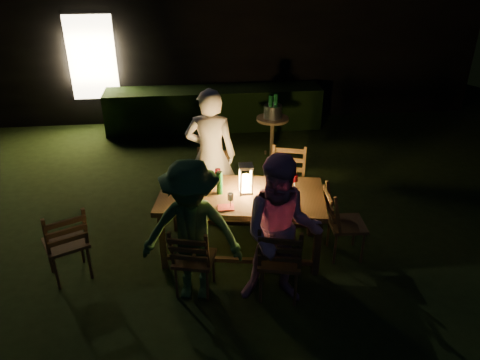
{
  "coord_description": "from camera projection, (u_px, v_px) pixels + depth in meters",
  "views": [
    {
      "loc": [
        -0.95,
        -5.1,
        3.45
      ],
      "look_at": [
        -0.41,
        -0.18,
        0.85
      ],
      "focal_mm": 35.0,
      "sensor_mm": 36.0,
      "label": 1
    }
  ],
  "objects": [
    {
      "name": "bottle_table",
      "position": [
        220.0,
        183.0,
        5.35
      ],
      "size": [
        0.07,
        0.07,
        0.28
      ],
      "primitive_type": "cylinder",
      "color": "#0F471E",
      "rests_on": "dining_table"
    },
    {
      "name": "garden_envelope",
      "position": [
        228.0,
        26.0,
        10.87
      ],
      "size": [
        40.0,
        40.0,
        3.2
      ],
      "color": "black",
      "rests_on": "ground"
    },
    {
      "name": "napkin_left",
      "position": [
        226.0,
        208.0,
        5.13
      ],
      "size": [
        0.18,
        0.14,
        0.01
      ],
      "primitive_type": "cube",
      "color": "red",
      "rests_on": "dining_table"
    },
    {
      "name": "wineglass_e",
      "position": [
        230.0,
        200.0,
        5.1
      ],
      "size": [
        0.06,
        0.06,
        0.18
      ],
      "primitive_type": null,
      "color": "silver",
      "rests_on": "dining_table"
    },
    {
      "name": "chair_end",
      "position": [
        344.0,
        234.0,
        5.57
      ],
      "size": [
        0.47,
        0.44,
        0.95
      ],
      "rotation": [
        0.0,
        0.0,
        -1.61
      ],
      "color": "#533B1B",
      "rests_on": "ground"
    },
    {
      "name": "chair_far_right",
      "position": [
        286.0,
        199.0,
        6.28
      ],
      "size": [
        0.57,
        0.6,
        1.02
      ],
      "rotation": [
        0.0,
        0.0,
        2.85
      ],
      "color": "#533B1B",
      "rests_on": "ground"
    },
    {
      "name": "person_house_side",
      "position": [
        211.0,
        155.0,
        6.1
      ],
      "size": [
        0.72,
        0.54,
        1.8
      ],
      "primitive_type": "imported",
      "rotation": [
        0.0,
        0.0,
        2.97
      ],
      "color": "white",
      "rests_on": "ground"
    },
    {
      "name": "wineglass_d",
      "position": [
        295.0,
        182.0,
        5.49
      ],
      "size": [
        0.06,
        0.06,
        0.18
      ],
      "primitive_type": null,
      "color": "#59070F",
      "rests_on": "dining_table"
    },
    {
      "name": "ice_bucket",
      "position": [
        273.0,
        111.0,
        7.78
      ],
      "size": [
        0.3,
        0.3,
        0.22
      ],
      "primitive_type": "cylinder",
      "color": "#A5A8AD",
      "rests_on": "side_table"
    },
    {
      "name": "plate_far_left",
      "position": [
        197.0,
        183.0,
        5.63
      ],
      "size": [
        0.25,
        0.25,
        0.01
      ],
      "primitive_type": "cylinder",
      "color": "white",
      "rests_on": "dining_table"
    },
    {
      "name": "wineglass_c",
      "position": [
        267.0,
        201.0,
        5.1
      ],
      "size": [
        0.06,
        0.06,
        0.18
      ],
      "primitive_type": null,
      "color": "#59070F",
      "rests_on": "dining_table"
    },
    {
      "name": "chair_far_left",
      "position": [
        212.0,
        197.0,
        6.34
      ],
      "size": [
        0.52,
        0.54,
        0.97
      ],
      "rotation": [
        0.0,
        0.0,
        2.93
      ],
      "color": "#533B1B",
      "rests_on": "ground"
    },
    {
      "name": "chair_spare",
      "position": [
        69.0,
        255.0,
        5.2
      ],
      "size": [
        0.6,
        0.61,
        0.98
      ],
      "rotation": [
        0.0,
        0.0,
        0.44
      ],
      "color": "#533B1B",
      "rests_on": "ground"
    },
    {
      "name": "plate_near_right",
      "position": [
        280.0,
        205.0,
        5.18
      ],
      "size": [
        0.25,
        0.25,
        0.01
      ],
      "primitive_type": "cylinder",
      "color": "white",
      "rests_on": "dining_table"
    },
    {
      "name": "side_table",
      "position": [
        272.0,
        123.0,
        7.87
      ],
      "size": [
        0.54,
        0.54,
        0.73
      ],
      "color": "olive",
      "rests_on": "ground"
    },
    {
      "name": "bottle_bucket_a",
      "position": [
        270.0,
        109.0,
        7.72
      ],
      "size": [
        0.07,
        0.07,
        0.32
      ],
      "primitive_type": "cylinder",
      "color": "#0F471E",
      "rests_on": "side_table"
    },
    {
      "name": "person_opp_left",
      "position": [
        192.0,
        232.0,
        4.7
      ],
      "size": [
        1.11,
        0.76,
        1.59
      ],
      "primitive_type": "imported",
      "rotation": [
        0.0,
        0.0,
        -0.17
      ],
      "color": "#305F2F",
      "rests_on": "ground"
    },
    {
      "name": "lantern",
      "position": [
        246.0,
        180.0,
        5.37
      ],
      "size": [
        0.16,
        0.16,
        0.35
      ],
      "color": "white",
      "rests_on": "dining_table"
    },
    {
      "name": "phone",
      "position": [
        184.0,
        205.0,
        5.17
      ],
      "size": [
        0.14,
        0.07,
        0.01
      ],
      "primitive_type": "cube",
      "color": "black",
      "rests_on": "dining_table"
    },
    {
      "name": "wineglass_b",
      "position": [
        177.0,
        191.0,
        5.3
      ],
      "size": [
        0.06,
        0.06,
        0.18
      ],
      "primitive_type": null,
      "color": "#59070F",
      "rests_on": "dining_table"
    },
    {
      "name": "person_opp_right",
      "position": [
        281.0,
        233.0,
        4.64
      ],
      "size": [
        0.9,
        0.76,
        1.66
      ],
      "primitive_type": "imported",
      "rotation": [
        0.0,
        0.0,
        -0.17
      ],
      "color": "#CA8BB5",
      "rests_on": "ground"
    },
    {
      "name": "dining_table",
      "position": [
        241.0,
        200.0,
        5.44
      ],
      "size": [
        2.04,
        1.26,
        0.79
      ],
      "rotation": [
        0.0,
        0.0,
        -0.17
      ],
      "color": "#533B1B",
      "rests_on": "ground"
    },
    {
      "name": "plate_near_left",
      "position": [
        191.0,
        202.0,
        5.24
      ],
      "size": [
        0.25,
        0.25,
        0.01
      ],
      "primitive_type": "cylinder",
      "color": "white",
      "rests_on": "dining_table"
    },
    {
      "name": "chair_near_left",
      "position": [
        195.0,
        270.0,
        4.99
      ],
      "size": [
        0.51,
        0.53,
        0.92
      ],
      "rotation": [
        0.0,
        0.0,
        -0.26
      ],
      "color": "#533B1B",
      "rests_on": "ground"
    },
    {
      "name": "chair_near_right",
      "position": [
        279.0,
        272.0,
        4.93
      ],
      "size": [
        0.54,
        0.56,
        0.99
      ],
      "rotation": [
        0.0,
        0.0,
        -0.23
      ],
      "color": "#533B1B",
      "rests_on": "ground"
    },
    {
      "name": "napkin_right",
      "position": [
        290.0,
        209.0,
        5.11
      ],
      "size": [
        0.18,
        0.14,
        0.01
      ],
      "primitive_type": "cube",
      "color": "red",
      "rests_on": "dining_table"
    },
    {
      "name": "plate_far_right",
      "position": [
        280.0,
        186.0,
        5.57
      ],
      "size": [
        0.25,
        0.25,
        0.01
      ],
      "primitive_type": "cylinder",
      "color": "white",
      "rests_on": "dining_table"
    },
    {
      "name": "bottle_bucket_b",
      "position": [
        275.0,
        108.0,
        7.8
      ],
      "size": [
        0.07,
        0.07,
        0.32
      ],
      "primitive_type": "cylinder",
      "color": "#0F471E",
      "rests_on": "side_table"
    },
    {
      "name": "wineglass_a",
      "position": [
        218.0,
        176.0,
        5.63
      ],
      "size": [
        0.06,
        0.06,
        0.18
      ],
      "primitive_type": null,
      "color": "#59070F",
      "rests_on": "dining_table"
    }
  ]
}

